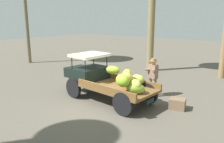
# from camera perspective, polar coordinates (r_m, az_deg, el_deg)

# --- Properties ---
(ground_plane) EXTENTS (60.00, 60.00, 0.00)m
(ground_plane) POSITION_cam_1_polar(r_m,az_deg,el_deg) (9.63, -2.12, -7.53)
(ground_plane) COLOR #5D564A
(truck) EXTENTS (4.56, 2.08, 1.87)m
(truck) POSITION_cam_1_polar(r_m,az_deg,el_deg) (9.64, -1.75, -1.85)
(truck) COLOR black
(truck) RESTS_ON ground
(farmer) EXTENTS (0.53, 0.49, 1.71)m
(farmer) POSITION_cam_1_polar(r_m,az_deg,el_deg) (10.17, 10.16, -0.85)
(farmer) COLOR #836C52
(farmer) RESTS_ON ground
(wooden_crate) EXTENTS (0.68, 0.61, 0.41)m
(wooden_crate) POSITION_cam_1_polar(r_m,az_deg,el_deg) (9.19, 16.03, -7.74)
(wooden_crate) COLOR #7C6048
(wooden_crate) RESTS_ON ground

